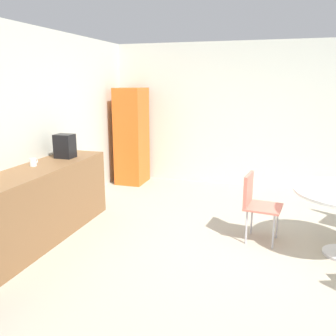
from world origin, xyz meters
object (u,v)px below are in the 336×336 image
chair_coral (255,199)px  coffee_maker (65,146)px  locker_cabinet (132,136)px  mug_white (33,162)px

chair_coral → coffee_maker: coffee_maker is taller
locker_cabinet → mug_white: locker_cabinet is taller
locker_cabinet → coffee_maker: (-2.10, 0.10, 0.16)m
chair_coral → coffee_maker: 2.59m
locker_cabinet → coffee_maker: locker_cabinet is taller
locker_cabinet → mug_white: bearing=175.7°
locker_cabinet → chair_coral: locker_cabinet is taller
mug_white → coffee_maker: coffee_maker is taller
chair_coral → coffee_maker: (-0.09, 2.53, 0.54)m
locker_cabinet → chair_coral: 3.18m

